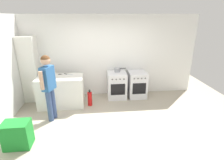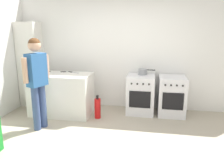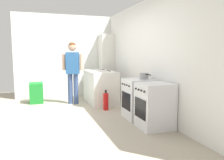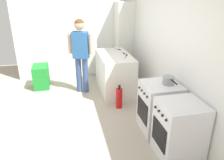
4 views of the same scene
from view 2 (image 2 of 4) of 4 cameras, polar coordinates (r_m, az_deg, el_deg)
ground_plane at (r=3.66m, az=0.31°, el=-17.10°), size 8.00×8.00×0.00m
back_wall at (r=5.12m, az=4.00°, el=7.10°), size 6.00×0.10×2.60m
counter_unit at (r=4.91m, az=-13.03°, el=-3.63°), size 1.30×0.70×0.90m
oven_left at (r=4.91m, az=7.45°, el=-3.69°), size 0.60×0.62×0.85m
oven_right at (r=4.93m, az=15.30°, el=-3.99°), size 0.57×0.62×0.85m
pot at (r=4.88m, az=8.01°, el=2.15°), size 0.37×0.19×0.13m
knife_chef at (r=4.91m, az=-10.11°, el=1.98°), size 0.30×0.16×0.01m
knife_bread at (r=5.15m, az=-17.57°, el=2.09°), size 0.34×0.16×0.01m
knife_paring at (r=5.01m, az=-12.30°, el=2.11°), size 0.21×0.06×0.01m
person at (r=4.17m, az=-19.04°, el=1.09°), size 0.31×0.54×1.70m
fire_extinguisher at (r=4.64m, az=-3.79°, el=-7.35°), size 0.13×0.13×0.50m
larder_cabinet at (r=5.63m, az=-20.40°, el=3.78°), size 0.48×0.44×2.00m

